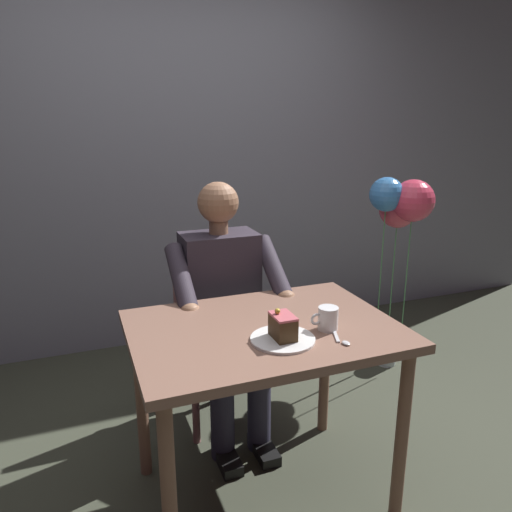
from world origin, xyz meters
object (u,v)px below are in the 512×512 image
(dessert_spoon, at_px, (341,339))
(dining_table, at_px, (264,350))
(coffee_cup, at_px, (328,318))
(balloon_display, at_px, (400,216))
(cake_slice, at_px, (283,326))
(seated_person, at_px, (225,308))
(chair, at_px, (215,322))

(dessert_spoon, bearing_deg, dining_table, -45.73)
(coffee_cup, bearing_deg, balloon_display, -138.18)
(cake_slice, distance_m, dessert_spoon, 0.21)
(dining_table, bearing_deg, dessert_spoon, 134.27)
(dining_table, xyz_separation_m, cake_slice, (-0.01, 0.14, 0.15))
(dessert_spoon, height_order, balloon_display, balloon_display)
(seated_person, xyz_separation_m, coffee_cup, (-0.21, 0.62, 0.16))
(dining_table, height_order, dessert_spoon, dessert_spoon)
(dessert_spoon, bearing_deg, balloon_display, -134.96)
(chair, distance_m, dessert_spoon, 0.95)
(seated_person, xyz_separation_m, balloon_display, (-1.16, -0.23, 0.32))
(cake_slice, xyz_separation_m, balloon_display, (-1.14, -0.88, 0.16))
(dessert_spoon, bearing_deg, chair, -76.85)
(chair, bearing_deg, coffee_cup, 104.71)
(chair, xyz_separation_m, dessert_spoon, (-0.21, 0.89, 0.26))
(cake_slice, relative_size, coffee_cup, 0.98)
(chair, distance_m, cake_slice, 0.87)
(dining_table, height_order, cake_slice, cake_slice)
(seated_person, bearing_deg, cake_slice, 91.29)
(coffee_cup, bearing_deg, seated_person, -71.41)
(seated_person, distance_m, balloon_display, 1.22)
(chair, height_order, coffee_cup, chair)
(dining_table, relative_size, cake_slice, 9.32)
(seated_person, bearing_deg, dining_table, 90.00)
(cake_slice, height_order, coffee_cup, cake_slice)
(dining_table, xyz_separation_m, balloon_display, (-1.16, -0.74, 0.31))
(dining_table, relative_size, dessert_spoon, 7.10)
(chair, bearing_deg, dining_table, 90.00)
(seated_person, distance_m, cake_slice, 0.66)
(seated_person, relative_size, balloon_display, 1.03)
(dessert_spoon, bearing_deg, cake_slice, -21.34)
(cake_slice, relative_size, dessert_spoon, 0.76)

